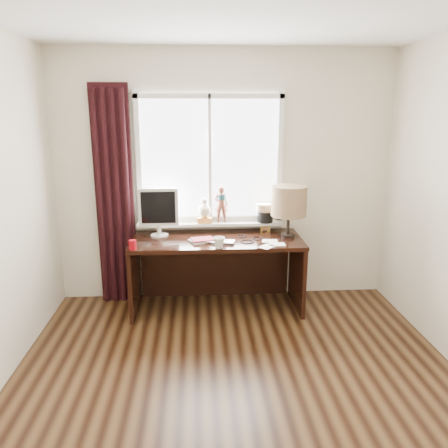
{
  "coord_description": "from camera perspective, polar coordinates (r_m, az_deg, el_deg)",
  "views": [
    {
      "loc": [
        -0.29,
        -2.53,
        2.0
      ],
      "look_at": [
        -0.05,
        1.25,
        1.0
      ],
      "focal_mm": 35.0,
      "sensor_mm": 36.0,
      "label": 1
    }
  ],
  "objects": [
    {
      "name": "wall_back",
      "position": [
        4.59,
        0.03,
        6.02
      ],
      "size": [
        3.5,
        0.0,
        2.6
      ],
      "primitive_type": "cube",
      "rotation": [
        1.57,
        0.0,
        0.0
      ],
      "color": "beige",
      "rests_on": "ground"
    },
    {
      "name": "desk_cables",
      "position": [
        4.32,
        3.31,
        -2.0
      ],
      "size": [
        0.28,
        0.33,
        0.01
      ],
      "color": "black",
      "rests_on": "desk"
    },
    {
      "name": "desk",
      "position": [
        4.51,
        -1.02,
        -4.54
      ],
      "size": [
        1.7,
        0.7,
        0.75
      ],
      "color": "#33160D",
      "rests_on": "floor"
    },
    {
      "name": "curtain",
      "position": [
        4.6,
        -14.13,
        3.25
      ],
      "size": [
        0.38,
        0.09,
        2.25
      ],
      "color": "black",
      "rests_on": "floor"
    },
    {
      "name": "floor",
      "position": [
        3.24,
        2.48,
        -23.37
      ],
      "size": [
        3.5,
        4.0,
        0.0
      ],
      "primitive_type": "cube",
      "color": "#4D3219",
      "rests_on": "ground"
    },
    {
      "name": "brush_holder",
      "position": [
        4.64,
        5.4,
        -0.11
      ],
      "size": [
        0.09,
        0.09,
        0.25
      ],
      "color": "black",
      "rests_on": "desk"
    },
    {
      "name": "window",
      "position": [
        4.54,
        -1.52,
        6.05
      ],
      "size": [
        1.52,
        0.22,
        1.4
      ],
      "color": "white",
      "rests_on": "ground"
    },
    {
      "name": "table_lamp",
      "position": [
        4.37,
        8.48,
        2.91
      ],
      "size": [
        0.35,
        0.35,
        0.52
      ],
      "color": "black",
      "rests_on": "desk"
    },
    {
      "name": "laptop",
      "position": [
        4.21,
        -0.64,
        -2.31
      ],
      "size": [
        0.34,
        0.26,
        0.02
      ],
      "primitive_type": "imported",
      "rotation": [
        0.0,
        0.0,
        -0.24
      ],
      "color": "silver",
      "rests_on": "desk"
    },
    {
      "name": "monitor",
      "position": [
        4.42,
        -8.56,
        1.92
      ],
      "size": [
        0.4,
        0.18,
        0.49
      ],
      "color": "beige",
      "rests_on": "desk"
    },
    {
      "name": "icon_frame",
      "position": [
        4.61,
        5.43,
        -0.18
      ],
      "size": [
        0.1,
        0.04,
        0.13
      ],
      "color": "gold",
      "rests_on": "desk"
    },
    {
      "name": "notebook_stack",
      "position": [
        4.25,
        -2.89,
        -2.11
      ],
      "size": [
        0.26,
        0.23,
        0.03
      ],
      "color": "beige",
      "rests_on": "desk"
    },
    {
      "name": "mug",
      "position": [
        4.04,
        -0.68,
        -2.4
      ],
      "size": [
        0.14,
        0.14,
        0.11
      ],
      "primitive_type": "imported",
      "rotation": [
        0.0,
        0.0,
        1.11
      ],
      "color": "white",
      "rests_on": "desk"
    },
    {
      "name": "red_cup",
      "position": [
        4.09,
        -11.85,
        -2.68
      ],
      "size": [
        0.07,
        0.07,
        0.09
      ],
      "primitive_type": "cylinder",
      "color": "maroon",
      "rests_on": "desk"
    },
    {
      "name": "loose_papers",
      "position": [
        4.2,
        6.19,
        -2.6
      ],
      "size": [
        0.27,
        0.34,
        0.0
      ],
      "color": "white",
      "rests_on": "desk"
    }
  ]
}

